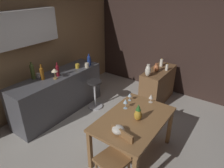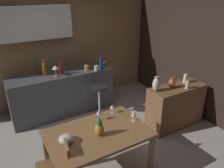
{
  "view_description": "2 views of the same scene",
  "coord_description": "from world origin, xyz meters",
  "px_view_note": "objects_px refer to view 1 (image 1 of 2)",
  "views": [
    {
      "loc": [
        -2.3,
        -1.66,
        2.59
      ],
      "look_at": [
        0.4,
        0.27,
        0.93
      ],
      "focal_mm": 32.23,
      "sensor_mm": 36.0,
      "label": 1
    },
    {
      "loc": [
        -1.1,
        -2.63,
        2.48
      ],
      "look_at": [
        0.59,
        0.26,
        1.02
      ],
      "focal_mm": 35.5,
      "sensor_mm": 36.0,
      "label": 2
    }
  ],
  "objects_px": {
    "wine_glass_center": "(130,95)",
    "pineapple_centerpiece": "(138,113)",
    "cup_white": "(39,75)",
    "wine_glass_right": "(151,97)",
    "pillar_candle_tall": "(167,67)",
    "cup_cream": "(87,65)",
    "counter_lamp": "(55,71)",
    "wine_bottle_amber": "(42,73)",
    "wine_bottle_cobalt": "(89,60)",
    "wine_glass_left": "(126,101)",
    "fruit_bowl": "(118,130)",
    "wine_bottle_ruby": "(58,70)",
    "cup_mustard": "(77,66)",
    "pillar_candle_short": "(161,63)",
    "cup_slate": "(89,61)",
    "chair_near_window": "(116,156)",
    "bar_stool": "(95,94)",
    "wine_bottle_olive": "(32,71)",
    "vase_ceramic_ivory": "(148,71)",
    "sideboard_cabinet": "(157,86)",
    "vase_copper": "(156,68)",
    "dining_table": "(134,122)"
  },
  "relations": [
    {
      "from": "wine_glass_right",
      "to": "pineapple_centerpiece",
      "type": "distance_m",
      "value": 0.58
    },
    {
      "from": "dining_table",
      "to": "chair_near_window",
      "type": "distance_m",
      "value": 0.61
    },
    {
      "from": "wine_glass_left",
      "to": "fruit_bowl",
      "type": "bearing_deg",
      "value": -156.79
    },
    {
      "from": "cup_mustard",
      "to": "wine_bottle_cobalt",
      "type": "bearing_deg",
      "value": -17.02
    },
    {
      "from": "fruit_bowl",
      "to": "vase_ceramic_ivory",
      "type": "relative_size",
      "value": 0.66
    },
    {
      "from": "vase_ceramic_ivory",
      "to": "sideboard_cabinet",
      "type": "bearing_deg",
      "value": -6.88
    },
    {
      "from": "fruit_bowl",
      "to": "counter_lamp",
      "type": "distance_m",
      "value": 1.89
    },
    {
      "from": "wine_bottle_ruby",
      "to": "cup_slate",
      "type": "height_order",
      "value": "wine_bottle_ruby"
    },
    {
      "from": "wine_glass_right",
      "to": "pillar_candle_short",
      "type": "height_order",
      "value": "pillar_candle_short"
    },
    {
      "from": "bar_stool",
      "to": "vase_ceramic_ivory",
      "type": "relative_size",
      "value": 2.49
    },
    {
      "from": "wine_bottle_olive",
      "to": "cup_slate",
      "type": "bearing_deg",
      "value": -13.45
    },
    {
      "from": "wine_glass_center",
      "to": "wine_bottle_ruby",
      "type": "xyz_separation_m",
      "value": [
        -0.26,
        1.55,
        0.19
      ]
    },
    {
      "from": "cup_cream",
      "to": "pillar_candle_tall",
      "type": "distance_m",
      "value": 1.81
    },
    {
      "from": "wine_bottle_amber",
      "to": "wine_bottle_cobalt",
      "type": "distance_m",
      "value": 1.15
    },
    {
      "from": "cup_slate",
      "to": "counter_lamp",
      "type": "bearing_deg",
      "value": -177.66
    },
    {
      "from": "wine_glass_right",
      "to": "pineapple_centerpiece",
      "type": "relative_size",
      "value": 0.56
    },
    {
      "from": "pineapple_centerpiece",
      "to": "fruit_bowl",
      "type": "relative_size",
      "value": 1.57
    },
    {
      "from": "cup_mustard",
      "to": "counter_lamp",
      "type": "height_order",
      "value": "counter_lamp"
    },
    {
      "from": "pineapple_centerpiece",
      "to": "wine_bottle_olive",
      "type": "relative_size",
      "value": 0.79
    },
    {
      "from": "pineapple_centerpiece",
      "to": "cup_slate",
      "type": "distance_m",
      "value": 2.22
    },
    {
      "from": "cup_cream",
      "to": "vase_ceramic_ivory",
      "type": "distance_m",
      "value": 1.36
    },
    {
      "from": "wine_bottle_olive",
      "to": "cup_mustard",
      "type": "distance_m",
      "value": 0.97
    },
    {
      "from": "pineapple_centerpiece",
      "to": "counter_lamp",
      "type": "height_order",
      "value": "counter_lamp"
    },
    {
      "from": "fruit_bowl",
      "to": "wine_bottle_amber",
      "type": "bearing_deg",
      "value": 81.47
    },
    {
      "from": "wine_glass_center",
      "to": "cup_white",
      "type": "height_order",
      "value": "cup_white"
    },
    {
      "from": "wine_bottle_ruby",
      "to": "pillar_candle_tall",
      "type": "relative_size",
      "value": 1.74
    },
    {
      "from": "pineapple_centerpiece",
      "to": "wine_bottle_amber",
      "type": "xyz_separation_m",
      "value": [
        -0.12,
        2.07,
        0.18
      ]
    },
    {
      "from": "cup_slate",
      "to": "vase_copper",
      "type": "relative_size",
      "value": 0.66
    },
    {
      "from": "vase_ceramic_ivory",
      "to": "chair_near_window",
      "type": "bearing_deg",
      "value": -165.05
    },
    {
      "from": "sideboard_cabinet",
      "to": "wine_bottle_ruby",
      "type": "relative_size",
      "value": 3.76
    },
    {
      "from": "chair_near_window",
      "to": "bar_stool",
      "type": "bearing_deg",
      "value": 48.29
    },
    {
      "from": "pillar_candle_short",
      "to": "cup_slate",
      "type": "bearing_deg",
      "value": 125.71
    },
    {
      "from": "wine_glass_left",
      "to": "chair_near_window",
      "type": "bearing_deg",
      "value": -156.71
    },
    {
      "from": "pineapple_centerpiece",
      "to": "cup_cream",
      "type": "distance_m",
      "value": 1.99
    },
    {
      "from": "wine_glass_right",
      "to": "pillar_candle_short",
      "type": "xyz_separation_m",
      "value": [
        1.53,
        0.47,
        0.05
      ]
    },
    {
      "from": "wine_glass_center",
      "to": "cup_mustard",
      "type": "bearing_deg",
      "value": 79.57
    },
    {
      "from": "wine_bottle_amber",
      "to": "vase_ceramic_ivory",
      "type": "xyz_separation_m",
      "value": [
        1.5,
        -1.54,
        -0.09
      ]
    },
    {
      "from": "chair_near_window",
      "to": "bar_stool",
      "type": "xyz_separation_m",
      "value": [
        1.33,
        1.5,
        -0.12
      ]
    },
    {
      "from": "pillar_candle_short",
      "to": "pineapple_centerpiece",
      "type": "bearing_deg",
      "value": -165.73
    },
    {
      "from": "wine_bottle_amber",
      "to": "cup_cream",
      "type": "distance_m",
      "value": 1.02
    },
    {
      "from": "cup_mustard",
      "to": "cup_slate",
      "type": "relative_size",
      "value": 0.95
    },
    {
      "from": "wine_glass_right",
      "to": "pillar_candle_tall",
      "type": "bearing_deg",
      "value": 10.99
    },
    {
      "from": "vase_copper",
      "to": "wine_bottle_ruby",
      "type": "bearing_deg",
      "value": 136.83
    },
    {
      "from": "bar_stool",
      "to": "cup_white",
      "type": "distance_m",
      "value": 1.27
    },
    {
      "from": "wine_glass_center",
      "to": "pineapple_centerpiece",
      "type": "xyz_separation_m",
      "value": [
        -0.42,
        -0.4,
        0.01
      ]
    },
    {
      "from": "cup_mustard",
      "to": "pillar_candle_tall",
      "type": "xyz_separation_m",
      "value": [
        1.22,
        -1.61,
        -0.06
      ]
    },
    {
      "from": "wine_glass_right",
      "to": "sideboard_cabinet",
      "type": "bearing_deg",
      "value": 17.57
    },
    {
      "from": "sideboard_cabinet",
      "to": "vase_copper",
      "type": "xyz_separation_m",
      "value": [
        -0.14,
        0.02,
        0.5
      ]
    },
    {
      "from": "wine_bottle_amber",
      "to": "wine_bottle_cobalt",
      "type": "bearing_deg",
      "value": -11.34
    },
    {
      "from": "fruit_bowl",
      "to": "cup_slate",
      "type": "relative_size",
      "value": 1.36
    }
  ]
}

